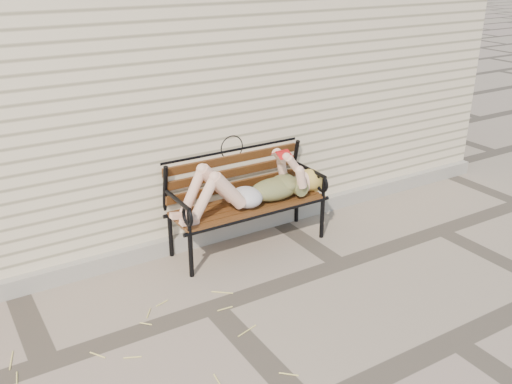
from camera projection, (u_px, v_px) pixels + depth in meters
ground at (213, 307)px, 4.37m from camera, size 80.00×80.00×0.00m
house_wall at (81, 54)px, 6.15m from camera, size 8.00×4.00×3.00m
foundation_strip at (163, 247)px, 5.11m from camera, size 8.00×0.10×0.15m
garden_bench at (243, 187)px, 5.14m from camera, size 1.55×0.62×1.00m
reading_woman at (251, 187)px, 5.04m from camera, size 1.46×0.33×0.46m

